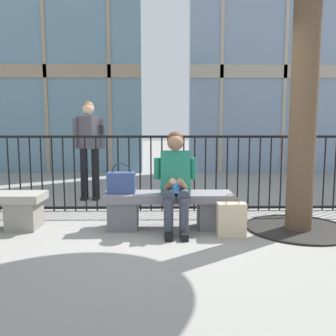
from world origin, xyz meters
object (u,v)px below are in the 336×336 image
object	(u,v)px
shopping_bag	(231,219)
seated_person_with_phone	(175,178)
handbag_on_bench	(121,182)
bystander_at_railing	(89,143)
stone_bench	(168,207)

from	to	relation	value
shopping_bag	seated_person_with_phone	bearing A→B (deg)	161.29
seated_person_with_phone	handbag_on_bench	xyz separation A→B (m)	(-0.67, 0.12, -0.06)
shopping_bag	bystander_at_railing	world-z (taller)	bystander_at_railing
stone_bench	bystander_at_railing	distance (m)	2.36
shopping_bag	bystander_at_railing	bearing A→B (deg)	134.42
stone_bench	handbag_on_bench	world-z (taller)	handbag_on_bench
stone_bench	bystander_at_railing	xyz separation A→B (m)	(-1.36, 1.78, 0.73)
stone_bench	shopping_bag	distance (m)	0.81
handbag_on_bench	shopping_bag	distance (m)	1.41
seated_person_with_phone	handbag_on_bench	bearing A→B (deg)	169.92
seated_person_with_phone	bystander_at_railing	world-z (taller)	bystander_at_railing
stone_bench	seated_person_with_phone	distance (m)	0.41
bystander_at_railing	handbag_on_bench	bearing A→B (deg)	-66.59
shopping_bag	stone_bench	bearing A→B (deg)	154.62
seated_person_with_phone	bystander_at_railing	xyz separation A→B (m)	(-1.44, 1.91, 0.35)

